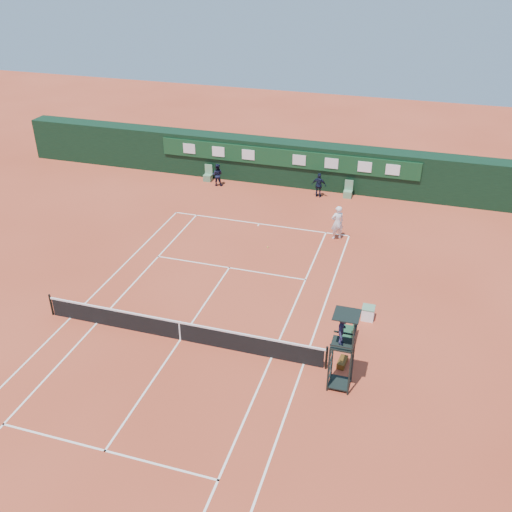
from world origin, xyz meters
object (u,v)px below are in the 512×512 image
at_px(cooler, 368,313).
at_px(tennis_net, 180,330).
at_px(player_bench, 350,331).
at_px(player, 337,223).
at_px(umpire_chair, 343,335).

bearing_deg(cooler, tennis_net, -152.51).
bearing_deg(tennis_net, cooler, 27.49).
xyz_separation_m(player_bench, player, (-2.23, 9.41, 0.43)).
bearing_deg(player_bench, umpire_chair, -89.21).
xyz_separation_m(tennis_net, cooler, (7.58, 3.94, -0.18)).
xyz_separation_m(umpire_chair, cooler, (0.50, 4.80, -2.13)).
bearing_deg(player_bench, player, 103.30).
relative_size(player_bench, cooler, 1.86).
relative_size(umpire_chair, player_bench, 2.85).
distance_m(player_bench, player, 9.68).
bearing_deg(player_bench, tennis_net, -164.51).
relative_size(tennis_net, cooler, 20.00).
bearing_deg(player, player_bench, 69.70).
bearing_deg(player_bench, cooler, 74.88).
bearing_deg(cooler, player_bench, -105.12).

